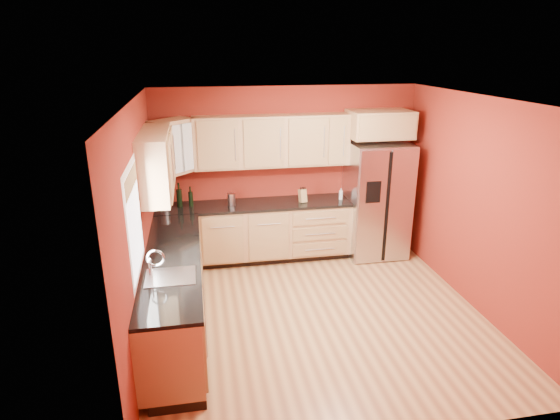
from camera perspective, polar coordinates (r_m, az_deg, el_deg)
name	(u,v)px	position (r m, az deg, el deg)	size (l,w,h in m)	color
floor	(317,314)	(5.96, 4.53, -12.48)	(4.00, 4.00, 0.00)	#945E39
ceiling	(323,100)	(5.10, 5.31, 13.22)	(4.00, 4.00, 0.00)	white
wall_back	(286,172)	(7.26, 0.79, 4.64)	(4.00, 0.04, 2.60)	maroon
wall_front	(389,304)	(3.68, 13.13, -11.10)	(4.00, 0.04, 2.60)	maroon
wall_left	(140,227)	(5.26, -16.67, -1.95)	(0.04, 4.00, 2.60)	maroon
wall_right	(478,205)	(6.21, 23.02, 0.53)	(0.04, 4.00, 2.60)	maroon
base_cabinets_back	(255,233)	(7.16, -3.10, -2.84)	(2.90, 0.60, 0.88)	tan
base_cabinets_left	(175,295)	(5.59, -12.73, -10.03)	(0.60, 2.80, 0.88)	tan
countertop_back	(254,205)	(6.99, -3.16, 0.63)	(2.90, 0.62, 0.04)	black
countertop_left	(172,258)	(5.38, -12.98, -5.74)	(0.62, 2.80, 0.04)	black
upper_cabinets_back	(272,141)	(6.94, -0.97, 8.41)	(2.30, 0.33, 0.75)	tan
upper_cabinets_left	(156,163)	(5.78, -14.86, 5.57)	(0.33, 1.35, 0.75)	tan
corner_upper_cabinet	(173,147)	(6.69, -12.92, 7.53)	(0.62, 0.33, 0.75)	tan
over_fridge_cabinet	(380,124)	(7.21, 12.06, 10.22)	(0.92, 0.60, 0.40)	tan
refrigerator	(376,200)	(7.40, 11.66, 1.23)	(0.90, 0.75, 1.78)	#AFAFB4
window	(135,221)	(4.70, -17.29, -1.26)	(0.03, 0.90, 1.00)	white
sink_faucet	(169,264)	(4.86, -13.33, -6.38)	(0.50, 0.42, 0.30)	silver
canister_left	(164,202)	(6.89, -13.93, 0.90)	(0.13, 0.13, 0.21)	#AFAFB4
canister_right	(231,199)	(6.90, -5.94, 1.29)	(0.11, 0.11, 0.19)	#AFAFB4
wine_bottle_a	(191,196)	(6.95, -10.84, 1.65)	(0.07, 0.07, 0.30)	black
wine_bottle_b	(179,195)	(6.94, -12.19, 1.81)	(0.08, 0.08, 0.36)	black
knife_block	(303,196)	(7.03, 2.77, 1.75)	(0.10, 0.09, 0.20)	tan
soap_dispenser	(341,194)	(7.21, 7.43, 1.96)	(0.06, 0.06, 0.17)	silver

